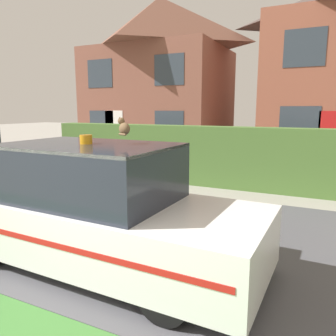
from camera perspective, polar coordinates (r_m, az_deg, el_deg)
name	(u,v)px	position (r m, az deg, el deg)	size (l,w,h in m)	color
road_strip	(157,230)	(6.01, -1.88, -10.82)	(28.00, 5.26, 0.01)	#4C4C51
garden_hedge	(217,157)	(9.32, 8.58, 1.98)	(10.90, 0.57, 1.69)	#4C7233
police_car	(98,209)	(4.69, -12.13, -6.92)	(4.53, 1.88, 1.81)	black
cat	(124,127)	(4.51, -7.73, 7.01)	(0.24, 0.24, 0.24)	brown
house_left	(160,74)	(17.79, -1.42, 15.97)	(6.94, 5.67, 7.73)	brown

